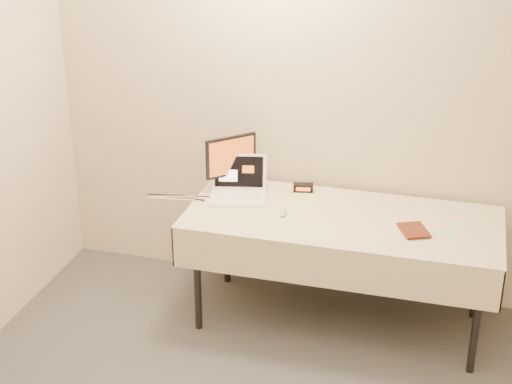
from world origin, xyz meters
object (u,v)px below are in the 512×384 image
(book, at_px, (403,218))
(laptop, at_px, (238,187))
(monitor, at_px, (231,159))
(table, at_px, (342,226))

(book, bearing_deg, laptop, 142.65)
(monitor, height_order, book, monitor)
(table, distance_m, laptop, 0.70)
(table, distance_m, monitor, 0.83)
(laptop, bearing_deg, book, -25.94)
(table, bearing_deg, monitor, 164.24)
(monitor, xyz_separation_m, book, (1.12, -0.33, -0.11))
(table, relative_size, laptop, 4.56)
(table, height_order, book, book)
(laptop, distance_m, book, 1.07)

